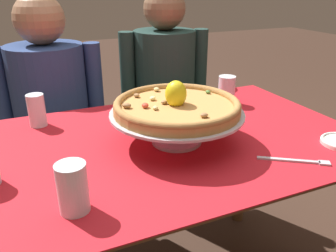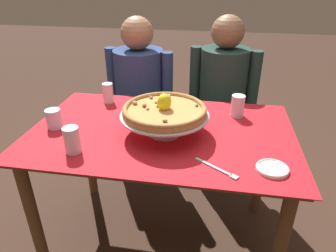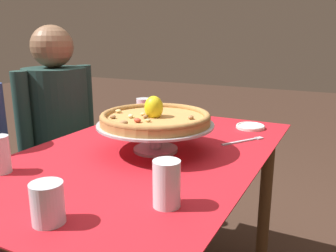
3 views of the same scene
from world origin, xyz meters
The scene contains 10 objects.
dining_table centered at (0.00, 0.00, 0.65)m, with size 1.34×0.84×0.76m.
pizza_stand centered at (0.02, -0.03, 0.85)m, with size 0.44×0.44×0.11m.
pizza centered at (0.02, -0.03, 0.89)m, with size 0.41×0.41×0.10m.
water_glass_front_left centered at (-0.35, -0.27, 0.81)m, with size 0.07×0.07×0.12m.
water_glass_back_right centered at (0.38, 0.24, 0.81)m, with size 0.07×0.07×0.12m.
water_glass_side_left centered at (-0.55, -0.06, 0.81)m, with size 0.08×0.08×0.10m.
water_glass_back_left centered at (-0.39, 0.31, 0.81)m, with size 0.06×0.06×0.12m.
side_plate centered at (0.51, -0.26, 0.77)m, with size 0.13×0.13×0.02m.
dinner_fork centered at (0.29, -0.30, 0.77)m, with size 0.18×0.13×0.01m.
diner_right centered at (0.31, 0.74, 0.60)m, with size 0.49×0.37×1.24m.
Camera 3 is at (-1.08, -0.64, 1.19)m, focal length 37.77 mm.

